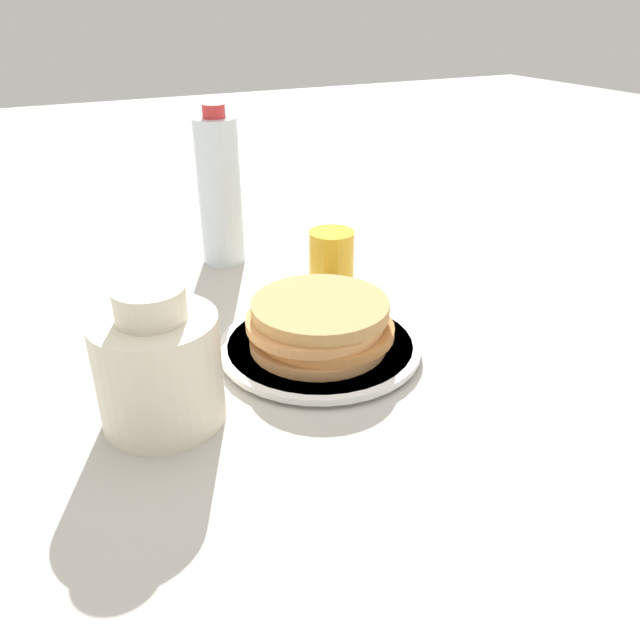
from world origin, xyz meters
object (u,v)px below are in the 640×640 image
object	(u,v)px
plate	(320,346)
pancake_stack	(320,323)
water_bottle_mid	(220,191)
juice_glass	(331,260)
cream_jug	(159,365)

from	to	relation	value
plate	pancake_stack	world-z (taller)	pancake_stack
water_bottle_mid	juice_glass	bearing A→B (deg)	32.50
plate	pancake_stack	size ratio (longest dim) A/B	1.38
juice_glass	water_bottle_mid	xyz separation A→B (m)	(-0.16, -0.10, 0.07)
pancake_stack	cream_jug	xyz separation A→B (m)	(0.04, -0.19, 0.02)
plate	water_bottle_mid	bearing A→B (deg)	-178.24
plate	water_bottle_mid	size ratio (longest dim) A/B	1.00
pancake_stack	juice_glass	xyz separation A→B (m)	(-0.15, 0.09, 0.00)
juice_glass	water_bottle_mid	size ratio (longest dim) A/B	0.35
plate	juice_glass	distance (m)	0.18
plate	juice_glass	size ratio (longest dim) A/B	2.82
pancake_stack	cream_jug	distance (m)	0.19
juice_glass	cream_jug	world-z (taller)	cream_jug
cream_jug	water_bottle_mid	bearing A→B (deg)	153.27
plate	juice_glass	world-z (taller)	juice_glass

